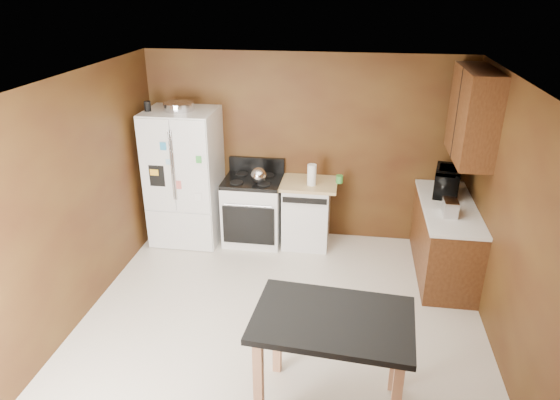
% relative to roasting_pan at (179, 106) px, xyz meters
% --- Properties ---
extents(floor, '(4.50, 4.50, 0.00)m').
position_rel_roasting_pan_xyz_m(floor, '(1.56, -1.88, -1.85)').
color(floor, silver).
rests_on(floor, ground).
extents(ceiling, '(4.50, 4.50, 0.00)m').
position_rel_roasting_pan_xyz_m(ceiling, '(1.56, -1.88, 0.65)').
color(ceiling, white).
rests_on(ceiling, ground).
extents(wall_back, '(4.20, 0.00, 4.20)m').
position_rel_roasting_pan_xyz_m(wall_back, '(1.56, 0.37, -0.60)').
color(wall_back, '#563A16').
rests_on(wall_back, ground).
extents(wall_left, '(0.00, 4.50, 4.50)m').
position_rel_roasting_pan_xyz_m(wall_left, '(-0.54, -1.88, -0.60)').
color(wall_left, '#563A16').
rests_on(wall_left, ground).
extents(wall_right, '(0.00, 4.50, 4.50)m').
position_rel_roasting_pan_xyz_m(wall_right, '(3.66, -1.88, -0.60)').
color(wall_right, '#563A16').
rests_on(wall_right, ground).
extents(roasting_pan, '(0.39, 0.39, 0.10)m').
position_rel_roasting_pan_xyz_m(roasting_pan, '(0.00, 0.00, 0.00)').
color(roasting_pan, silver).
rests_on(roasting_pan, refrigerator).
extents(pen_cup, '(0.08, 0.08, 0.12)m').
position_rel_roasting_pan_xyz_m(pen_cup, '(-0.37, -0.11, 0.01)').
color(pen_cup, black).
rests_on(pen_cup, refrigerator).
extents(kettle, '(0.21, 0.21, 0.21)m').
position_rel_roasting_pan_xyz_m(kettle, '(1.02, -0.08, -0.85)').
color(kettle, silver).
rests_on(kettle, gas_range).
extents(paper_towel, '(0.12, 0.12, 0.27)m').
position_rel_roasting_pan_xyz_m(paper_towel, '(1.70, -0.01, -0.82)').
color(paper_towel, white).
rests_on(paper_towel, dishwasher).
extents(green_canister, '(0.11, 0.11, 0.10)m').
position_rel_roasting_pan_xyz_m(green_canister, '(2.05, 0.11, -0.91)').
color(green_canister, green).
rests_on(green_canister, dishwasher).
extents(toaster, '(0.15, 0.25, 0.18)m').
position_rel_roasting_pan_xyz_m(toaster, '(3.31, -0.70, -0.86)').
color(toaster, silver).
rests_on(toaster, right_cabinets).
extents(microwave, '(0.45, 0.58, 0.29)m').
position_rel_roasting_pan_xyz_m(microwave, '(3.36, -0.07, -0.80)').
color(microwave, black).
rests_on(microwave, right_cabinets).
extents(refrigerator, '(0.90, 0.80, 1.80)m').
position_rel_roasting_pan_xyz_m(refrigerator, '(0.01, -0.02, -0.95)').
color(refrigerator, white).
rests_on(refrigerator, ground).
extents(gas_range, '(0.76, 0.68, 1.10)m').
position_rel_roasting_pan_xyz_m(gas_range, '(0.92, 0.04, -1.39)').
color(gas_range, white).
rests_on(gas_range, ground).
extents(dishwasher, '(0.78, 0.63, 0.89)m').
position_rel_roasting_pan_xyz_m(dishwasher, '(1.64, 0.07, -1.40)').
color(dishwasher, white).
rests_on(dishwasher, ground).
extents(right_cabinets, '(0.63, 1.58, 2.45)m').
position_rel_roasting_pan_xyz_m(right_cabinets, '(3.40, -0.40, -0.94)').
color(right_cabinets, brown).
rests_on(right_cabinets, ground).
extents(island, '(1.30, 0.92, 0.91)m').
position_rel_roasting_pan_xyz_m(island, '(2.12, -2.77, -1.08)').
color(island, black).
rests_on(island, ground).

